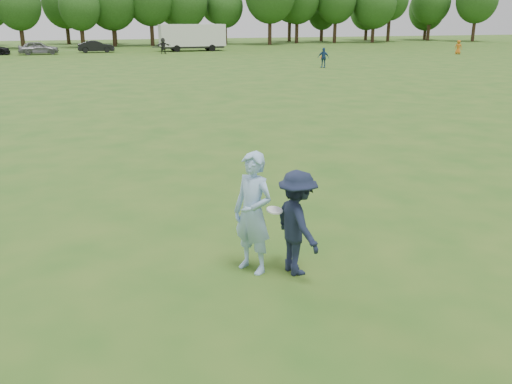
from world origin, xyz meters
TOP-DOWN VIEW (x-y plane):
  - ground at (0.00, 0.00)m, footprint 200.00×200.00m
  - thrower at (-0.65, -0.31)m, footprint 0.81×0.90m
  - defender at (0.02, -0.61)m, footprint 0.79×1.21m
  - player_far_b at (16.83, 34.33)m, footprint 0.98×0.93m
  - player_far_c at (38.53, 44.77)m, footprint 0.92×0.89m
  - player_far_d at (6.83, 56.09)m, footprint 1.71×0.69m
  - car_e at (-6.76, 59.33)m, footprint 4.47×2.11m
  - car_f at (-0.40, 61.05)m, footprint 4.23×1.53m
  - field_cone at (21.21, 44.15)m, footprint 0.28×0.28m
  - disc_in_play at (-0.33, -0.48)m, footprint 0.28×0.29m
  - cargo_trailer at (11.16, 60.45)m, footprint 9.00×2.75m
  - treeline at (2.81, 76.90)m, footprint 130.35×18.39m

SIDE VIEW (x-z plane):
  - ground at x=0.00m, z-range 0.00..0.00m
  - field_cone at x=21.21m, z-range 0.00..0.30m
  - car_f at x=-0.40m, z-range 0.00..1.39m
  - car_e at x=-6.76m, z-range 0.00..1.48m
  - player_far_c at x=38.53m, z-range 0.00..1.59m
  - player_far_b at x=16.83m, z-range 0.00..1.63m
  - defender at x=0.02m, z-range 0.00..1.77m
  - player_far_d at x=6.83m, z-range 0.00..1.79m
  - thrower at x=-0.65m, z-range 0.00..2.06m
  - disc_in_play at x=-0.33m, z-range 1.06..1.14m
  - cargo_trailer at x=11.16m, z-range 0.18..3.38m
  - treeline at x=2.81m, z-range 0.39..12.13m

